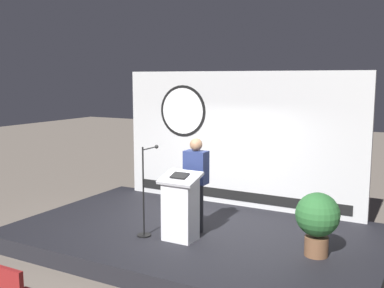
{
  "coord_description": "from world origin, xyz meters",
  "views": [
    {
      "loc": [
        3.77,
        -6.95,
        3.01
      ],
      "look_at": [
        0.02,
        -0.17,
        1.87
      ],
      "focal_mm": 42.89,
      "sensor_mm": 36.0,
      "label": 1
    }
  ],
  "objects": [
    {
      "name": "potted_plant",
      "position": [
        2.19,
        -0.17,
        0.89
      ],
      "size": [
        0.67,
        0.67,
        0.98
      ],
      "color": "brown",
      "rests_on": "stage_platform"
    },
    {
      "name": "speaker_person",
      "position": [
        0.05,
        -0.09,
        1.15
      ],
      "size": [
        0.4,
        0.26,
        1.67
      ],
      "color": "black",
      "rests_on": "stage_platform"
    },
    {
      "name": "ground_plane",
      "position": [
        0.0,
        0.0,
        0.0
      ],
      "size": [
        40.0,
        40.0,
        0.0
      ],
      "primitive_type": "plane",
      "color": "#6B6056"
    },
    {
      "name": "podium",
      "position": [
        0.02,
        -0.57,
        0.86
      ],
      "size": [
        0.64,
        0.49,
        1.15
      ],
      "color": "silver",
      "rests_on": "stage_platform"
    },
    {
      "name": "stage_platform",
      "position": [
        0.0,
        0.0,
        0.15
      ],
      "size": [
        6.4,
        4.0,
        0.3
      ],
      "primitive_type": "cube",
      "color": "black",
      "rests_on": "ground"
    },
    {
      "name": "banner_display",
      "position": [
        -0.03,
        1.85,
        1.71
      ],
      "size": [
        5.3,
        0.12,
        2.83
      ],
      "color": "silver",
      "rests_on": "stage_platform"
    },
    {
      "name": "microphone_stand",
      "position": [
        -0.62,
        -0.66,
        0.85
      ],
      "size": [
        0.24,
        0.58,
        1.55
      ],
      "color": "black",
      "rests_on": "stage_platform"
    }
  ]
}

